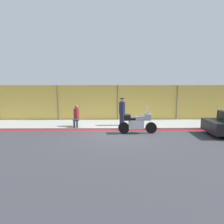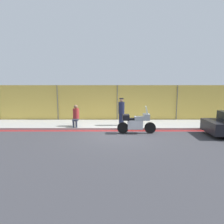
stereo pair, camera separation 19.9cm
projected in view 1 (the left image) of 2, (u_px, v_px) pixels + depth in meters
ground_plane at (120, 134)px, 10.79m from camera, size 120.00×120.00×0.00m
sidewalk at (118, 124)px, 12.93m from camera, size 31.23×2.64×0.15m
curb_paint_stripe at (119, 131)px, 11.55m from camera, size 31.23×0.18×0.01m
storefront_fence at (117, 103)px, 14.14m from camera, size 29.67×0.17×2.58m
motorcycle at (137, 122)px, 10.94m from camera, size 2.12×0.50×1.51m
officer_standing at (122, 111)px, 12.23m from camera, size 0.37×0.37×1.69m
person_seated_on_curb at (76, 115)px, 11.94m from camera, size 0.37×0.66×1.30m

